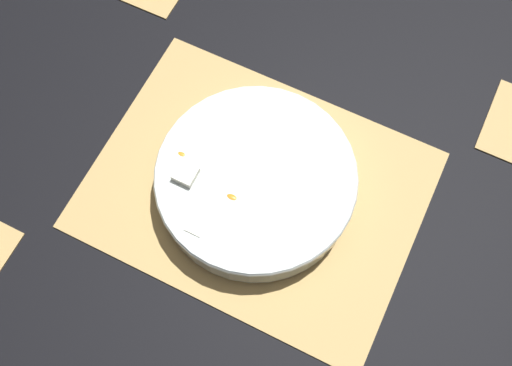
# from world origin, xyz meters

# --- Properties ---
(ground_plane) EXTENTS (6.00, 6.00, 0.00)m
(ground_plane) POSITION_xyz_m (0.00, 0.00, 0.00)
(ground_plane) COLOR black
(bamboo_mat_center) EXTENTS (0.50, 0.38, 0.01)m
(bamboo_mat_center) POSITION_xyz_m (0.00, 0.00, 0.00)
(bamboo_mat_center) COLOR tan
(bamboo_mat_center) RESTS_ON ground_plane
(fruit_salad_bowl) EXTENTS (0.30, 0.30, 0.07)m
(fruit_salad_bowl) POSITION_xyz_m (-0.00, 0.00, 0.04)
(fruit_salad_bowl) COLOR silver
(fruit_salad_bowl) RESTS_ON bamboo_mat_center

